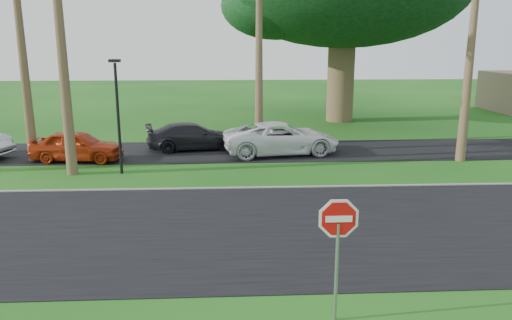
{
  "coord_description": "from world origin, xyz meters",
  "views": [
    {
      "loc": [
        -1.5,
        -11.68,
        5.31
      ],
      "look_at": [
        -0.73,
        3.05,
        1.8
      ],
      "focal_mm": 35.0,
      "sensor_mm": 36.0,
      "label": 1
    }
  ],
  "objects_px": {
    "stop_sign_near": "(338,235)",
    "car_red": "(77,146)",
    "car_dark": "(193,137)",
    "car_minivan": "(281,138)"
  },
  "relations": [
    {
      "from": "car_red",
      "to": "car_minivan",
      "type": "relative_size",
      "value": 0.74
    },
    {
      "from": "stop_sign_near",
      "to": "car_dark",
      "type": "xyz_separation_m",
      "value": [
        -3.9,
        16.06,
        -1.11
      ]
    },
    {
      "from": "car_dark",
      "to": "car_minivan",
      "type": "xyz_separation_m",
      "value": [
        4.35,
        -1.25,
        0.11
      ]
    },
    {
      "from": "car_dark",
      "to": "car_minivan",
      "type": "bearing_deg",
      "value": -117.35
    },
    {
      "from": "car_red",
      "to": "car_dark",
      "type": "relative_size",
      "value": 0.89
    },
    {
      "from": "stop_sign_near",
      "to": "car_red",
      "type": "distance_m",
      "value": 16.51
    },
    {
      "from": "car_red",
      "to": "car_minivan",
      "type": "xyz_separation_m",
      "value": [
        9.4,
        0.98,
        0.07
      ]
    },
    {
      "from": "stop_sign_near",
      "to": "car_red",
      "type": "height_order",
      "value": "stop_sign_near"
    },
    {
      "from": "car_dark",
      "to": "car_minivan",
      "type": "distance_m",
      "value": 4.53
    },
    {
      "from": "car_minivan",
      "to": "stop_sign_near",
      "type": "bearing_deg",
      "value": 169.63
    }
  ]
}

